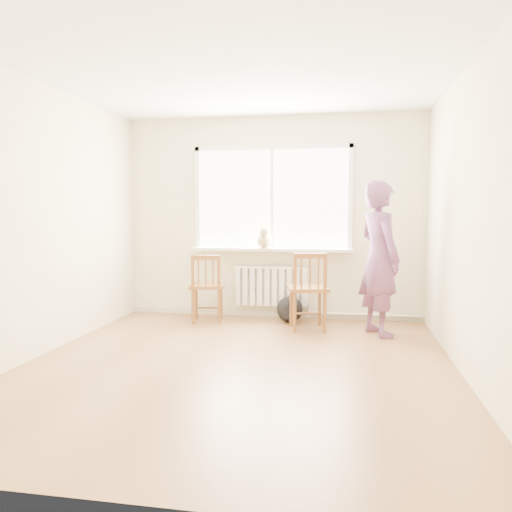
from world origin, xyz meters
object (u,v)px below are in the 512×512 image
at_px(cat, 264,239).
at_px(backpack, 290,309).
at_px(chair_left, 207,288).
at_px(chair_right, 308,291).
at_px(person, 379,259).

xyz_separation_m(cat, backpack, (0.36, -0.13, -0.91)).
relative_size(chair_left, chair_right, 0.93).
bearing_deg(cat, chair_right, -48.86).
distance_m(chair_left, chair_right, 1.34).
relative_size(chair_left, cat, 1.93).
relative_size(chair_right, person, 0.53).
distance_m(chair_left, person, 2.21).
bearing_deg(chair_left, chair_right, 160.73).
distance_m(chair_right, cat, 1.01).
xyz_separation_m(chair_left, person, (2.14, -0.29, 0.44)).
relative_size(chair_right, backpack, 2.81).
distance_m(chair_left, backpack, 1.11).
height_order(chair_right, person, person).
xyz_separation_m(chair_left, chair_right, (1.32, -0.22, 0.03)).
bearing_deg(backpack, chair_right, -56.23).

